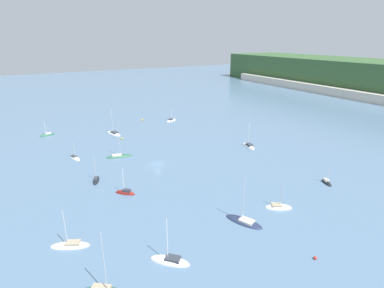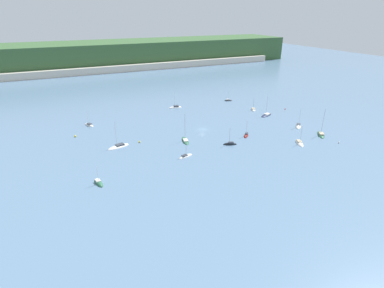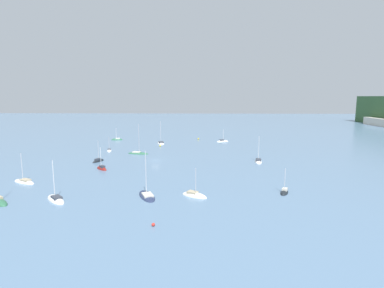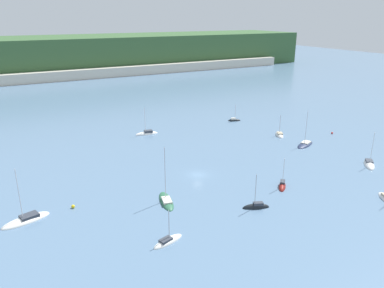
{
  "view_description": "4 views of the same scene",
  "coord_description": "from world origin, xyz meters",
  "px_view_note": "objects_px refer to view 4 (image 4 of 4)",
  "views": [
    {
      "loc": [
        81.72,
        -33.36,
        38.03
      ],
      "look_at": [
        -6.97,
        16.51,
        1.83
      ],
      "focal_mm": 28.0,
      "sensor_mm": 36.0,
      "label": 1
    },
    {
      "loc": [
        -57.17,
        -112.36,
        48.85
      ],
      "look_at": [
        -12.62,
        -15.99,
        1.58
      ],
      "focal_mm": 28.0,
      "sensor_mm": 36.0,
      "label": 2
    },
    {
      "loc": [
        103.2,
        16.21,
        22.35
      ],
      "look_at": [
        -17.45,
        12.36,
        3.23
      ],
      "focal_mm": 28.0,
      "sensor_mm": 36.0,
      "label": 3
    },
    {
      "loc": [
        -40.31,
        -72.08,
        36.66
      ],
      "look_at": [
        4.68,
        11.57,
        3.53
      ],
      "focal_mm": 35.0,
      "sensor_mm": 36.0,
      "label": 4
    }
  ],
  "objects_px": {
    "sailboat_2": "(282,186)",
    "sailboat_11": "(147,134)",
    "sailboat_4": "(26,220)",
    "mooring_buoy_2": "(73,206)",
    "sailboat_10": "(234,121)",
    "sailboat_13": "(279,135)",
    "sailboat_3": "(166,201)",
    "sailboat_8": "(168,242)",
    "mooring_buoy_1": "(332,133)",
    "sailboat_6": "(305,145)",
    "sailboat_7": "(256,207)",
    "sailboat_5": "(369,165)"
  },
  "relations": [
    {
      "from": "sailboat_2",
      "to": "sailboat_11",
      "type": "bearing_deg",
      "value": -122.23
    },
    {
      "from": "sailboat_4",
      "to": "mooring_buoy_2",
      "type": "bearing_deg",
      "value": 170.11
    },
    {
      "from": "sailboat_4",
      "to": "sailboat_10",
      "type": "distance_m",
      "value": 83.37
    },
    {
      "from": "sailboat_11",
      "to": "sailboat_13",
      "type": "bearing_deg",
      "value": 157.64
    },
    {
      "from": "sailboat_3",
      "to": "sailboat_13",
      "type": "height_order",
      "value": "sailboat_3"
    },
    {
      "from": "sailboat_8",
      "to": "mooring_buoy_1",
      "type": "relative_size",
      "value": 11.06
    },
    {
      "from": "sailboat_3",
      "to": "sailboat_10",
      "type": "distance_m",
      "value": 65.07
    },
    {
      "from": "sailboat_6",
      "to": "sailboat_8",
      "type": "distance_m",
      "value": 62.4
    },
    {
      "from": "sailboat_2",
      "to": "sailboat_3",
      "type": "relative_size",
      "value": 0.63
    },
    {
      "from": "sailboat_7",
      "to": "sailboat_13",
      "type": "relative_size",
      "value": 1.09
    },
    {
      "from": "sailboat_2",
      "to": "sailboat_4",
      "type": "distance_m",
      "value": 53.34
    },
    {
      "from": "sailboat_11",
      "to": "sailboat_13",
      "type": "height_order",
      "value": "sailboat_11"
    },
    {
      "from": "sailboat_3",
      "to": "sailboat_4",
      "type": "bearing_deg",
      "value": 90.88
    },
    {
      "from": "sailboat_4",
      "to": "sailboat_13",
      "type": "relative_size",
      "value": 1.53
    },
    {
      "from": "sailboat_7",
      "to": "sailboat_13",
      "type": "bearing_deg",
      "value": -114.6
    },
    {
      "from": "sailboat_10",
      "to": "sailboat_13",
      "type": "bearing_deg",
      "value": -57.11
    },
    {
      "from": "sailboat_8",
      "to": "sailboat_7",
      "type": "bearing_deg",
      "value": -9.77
    },
    {
      "from": "sailboat_3",
      "to": "sailboat_6",
      "type": "height_order",
      "value": "sailboat_3"
    },
    {
      "from": "mooring_buoy_1",
      "to": "sailboat_2",
      "type": "bearing_deg",
      "value": -150.88
    },
    {
      "from": "sailboat_6",
      "to": "sailboat_7",
      "type": "distance_m",
      "value": 43.21
    },
    {
      "from": "sailboat_10",
      "to": "mooring_buoy_1",
      "type": "relative_size",
      "value": 11.08
    },
    {
      "from": "sailboat_2",
      "to": "mooring_buoy_2",
      "type": "xyz_separation_m",
      "value": [
        -43.33,
        12.27,
        0.24
      ]
    },
    {
      "from": "sailboat_5",
      "to": "sailboat_6",
      "type": "xyz_separation_m",
      "value": [
        -3.22,
        19.37,
        0.0
      ]
    },
    {
      "from": "sailboat_11",
      "to": "sailboat_13",
      "type": "distance_m",
      "value": 42.51
    },
    {
      "from": "sailboat_6",
      "to": "mooring_buoy_2",
      "type": "bearing_deg",
      "value": -18.74
    },
    {
      "from": "sailboat_5",
      "to": "sailboat_4",
      "type": "bearing_deg",
      "value": -54.04
    },
    {
      "from": "sailboat_13",
      "to": "sailboat_8",
      "type": "bearing_deg",
      "value": 153.35
    },
    {
      "from": "sailboat_11",
      "to": "mooring_buoy_2",
      "type": "relative_size",
      "value": 13.64
    },
    {
      "from": "sailboat_3",
      "to": "sailboat_7",
      "type": "relative_size",
      "value": 1.52
    },
    {
      "from": "sailboat_6",
      "to": "sailboat_4",
      "type": "bearing_deg",
      "value": -18.73
    },
    {
      "from": "sailboat_6",
      "to": "sailboat_10",
      "type": "xyz_separation_m",
      "value": [
        -3.52,
        31.81,
        0.03
      ]
    },
    {
      "from": "sailboat_4",
      "to": "sailboat_5",
      "type": "xyz_separation_m",
      "value": [
        80.38,
        -12.12,
        -0.02
      ]
    },
    {
      "from": "sailboat_3",
      "to": "mooring_buoy_2",
      "type": "distance_m",
      "value": 18.61
    },
    {
      "from": "sailboat_2",
      "to": "sailboat_13",
      "type": "relative_size",
      "value": 1.05
    },
    {
      "from": "sailboat_6",
      "to": "sailboat_5",
      "type": "bearing_deg",
      "value": 75.33
    },
    {
      "from": "sailboat_4",
      "to": "mooring_buoy_1",
      "type": "distance_m",
      "value": 93.41
    },
    {
      "from": "sailboat_7",
      "to": "sailboat_11",
      "type": "xyz_separation_m",
      "value": [
        -1.18,
        55.66,
        0.0
      ]
    },
    {
      "from": "sailboat_4",
      "to": "sailboat_11",
      "type": "distance_m",
      "value": 55.93
    },
    {
      "from": "sailboat_6",
      "to": "sailboat_3",
      "type": "bearing_deg",
      "value": -10.01
    },
    {
      "from": "sailboat_6",
      "to": "sailboat_7",
      "type": "height_order",
      "value": "sailboat_6"
    },
    {
      "from": "sailboat_10",
      "to": "sailboat_7",
      "type": "bearing_deg",
      "value": -95.6
    },
    {
      "from": "sailboat_13",
      "to": "sailboat_3",
      "type": "bearing_deg",
      "value": 145.11
    },
    {
      "from": "mooring_buoy_2",
      "to": "sailboat_7",
      "type": "bearing_deg",
      "value": -28.11
    },
    {
      "from": "sailboat_6",
      "to": "sailboat_11",
      "type": "relative_size",
      "value": 1.14
    },
    {
      "from": "sailboat_7",
      "to": "mooring_buoy_1",
      "type": "distance_m",
      "value": 58.63
    },
    {
      "from": "sailboat_7",
      "to": "sailboat_4",
      "type": "bearing_deg",
      "value": -0.37
    },
    {
      "from": "sailboat_11",
      "to": "sailboat_13",
      "type": "relative_size",
      "value": 1.29
    },
    {
      "from": "sailboat_5",
      "to": "mooring_buoy_2",
      "type": "height_order",
      "value": "sailboat_5"
    },
    {
      "from": "sailboat_10",
      "to": "mooring_buoy_1",
      "type": "distance_m",
      "value": 33.78
    },
    {
      "from": "sailboat_3",
      "to": "sailboat_6",
      "type": "xyz_separation_m",
      "value": [
        50.91,
        12.78,
        -0.01
      ]
    }
  ]
}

